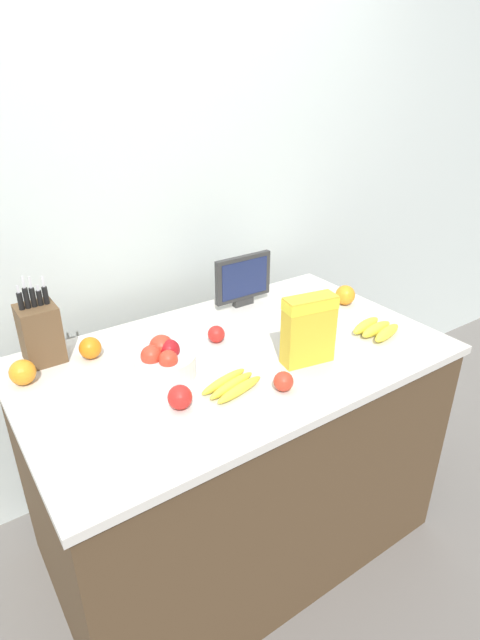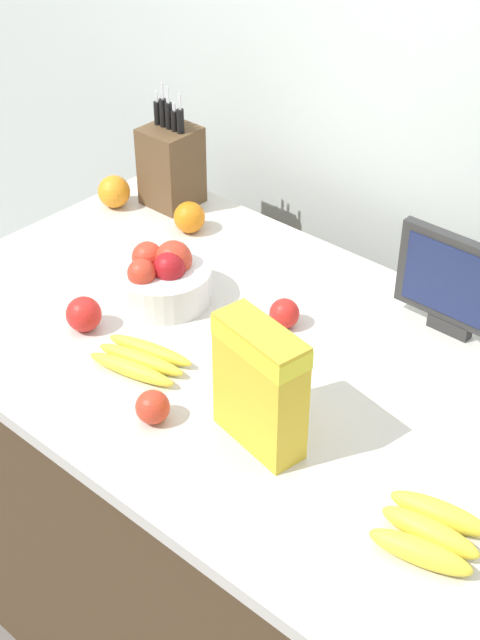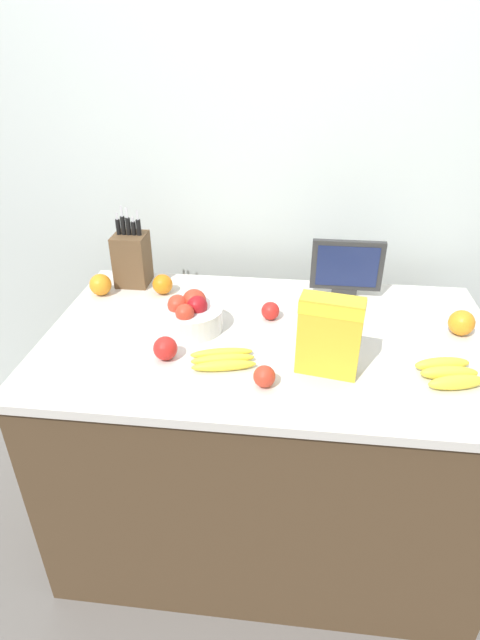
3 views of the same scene
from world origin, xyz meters
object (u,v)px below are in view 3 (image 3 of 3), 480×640
cereal_box (330,332)px  knife_block (132,258)px  orange_by_cereal (462,323)px  fruit_bowl (191,314)px  apple_near_bananas (270,311)px  apple_front (165,348)px  orange_back_center (163,284)px  banana_bunch_left (449,373)px  apple_leftmost (263,376)px  orange_mid_right (100,285)px  small_monitor (347,267)px  banana_bunch_right (223,359)px

cereal_box → knife_block: bearing=155.2°
cereal_box → orange_by_cereal: bearing=41.0°
orange_by_cereal → fruit_bowl: bearing=-175.7°
apple_near_bananas → apple_front: bearing=-137.0°
apple_near_bananas → fruit_bowl: bearing=-159.8°
apple_near_bananas → orange_back_center: (-0.43, 0.15, 0.01)m
banana_bunch_left → apple_near_bananas: (-0.54, 0.30, 0.01)m
orange_by_cereal → apple_front: bearing=-164.8°
fruit_bowl → orange_back_center: fruit_bowl is taller
banana_bunch_left → orange_by_cereal: 0.29m
fruit_bowl → apple_leftmost: fruit_bowl is taller
banana_bunch_left → orange_mid_right: (-1.20, 0.41, 0.02)m
apple_front → apple_near_bananas: (0.31, 0.29, -0.01)m
apple_front → orange_by_cereal: orange_by_cereal is taller
cereal_box → apple_leftmost: bearing=-143.0°
apple_near_bananas → orange_mid_right: 0.67m
apple_leftmost → apple_front: bearing=161.7°
small_monitor → apple_leftmost: 0.67m
banana_bunch_left → orange_back_center: (-0.97, 0.45, 0.02)m
apple_leftmost → orange_back_center: 0.69m
small_monitor → orange_by_cereal: size_ratio=3.12×
apple_leftmost → small_monitor: bearing=66.1°
apple_front → orange_back_center: (-0.12, 0.44, 0.00)m
apple_near_bananas → orange_by_cereal: size_ratio=0.75×
small_monitor → apple_leftmost: (-0.27, -0.60, -0.09)m
banana_bunch_right → apple_near_bananas: bearing=66.7°
banana_bunch_left → orange_by_cereal: size_ratio=2.25×
fruit_bowl → cereal_box: bearing=-24.2°
cereal_box → orange_mid_right: (-0.85, 0.41, -0.09)m
banana_bunch_right → apple_front: (-0.18, 0.01, 0.02)m
cereal_box → orange_by_cereal: size_ratio=2.87×
fruit_bowl → orange_mid_right: bearing=152.0°
cereal_box → orange_mid_right: cereal_box is taller
small_monitor → cereal_box: cereal_box is taller
knife_block → banana_bunch_right: size_ratio=1.49×
small_monitor → cereal_box: 0.52m
apple_front → small_monitor: bearing=40.9°
banana_bunch_left → orange_by_cereal: (0.10, 0.27, 0.02)m
knife_block → small_monitor: (0.84, -0.02, 0.01)m
orange_by_cereal → cereal_box: bearing=-149.4°
small_monitor → apple_front: bearing=-139.1°
cereal_box → apple_leftmost: 0.23m
small_monitor → fruit_bowl: (-0.53, -0.31, -0.07)m
banana_bunch_left → knife_block: bearing=154.5°
banana_bunch_left → orange_mid_right: bearing=161.1°
apple_front → knife_block: bearing=116.5°
cereal_box → orange_mid_right: size_ratio=2.94×
apple_front → banana_bunch_right: bearing=-2.7°
orange_mid_right → orange_back_center: bearing=8.7°
cereal_box → orange_back_center: (-0.61, 0.45, -0.10)m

